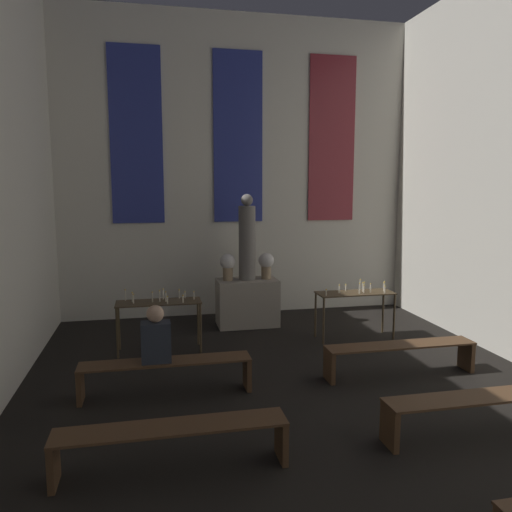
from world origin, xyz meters
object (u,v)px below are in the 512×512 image
(statue, at_px, (247,240))
(person_seated, at_px, (156,337))
(pew_third_left, at_px, (172,438))
(pew_back_left, at_px, (166,370))
(pew_back_right, at_px, (400,352))
(flower_vase_left, at_px, (228,265))
(altar, at_px, (247,302))
(candle_rack_left, at_px, (159,308))
(flower_vase_right, at_px, (266,264))
(pew_third_right, at_px, (481,406))
(candle_rack_right, at_px, (355,298))

(statue, bearing_deg, person_seated, -120.43)
(pew_third_left, relative_size, pew_back_left, 1.00)
(pew_back_right, bearing_deg, person_seated, 180.00)
(pew_third_left, height_order, person_seated, person_seated)
(flower_vase_left, height_order, pew_back_left, flower_vase_left)
(altar, bearing_deg, pew_back_left, -118.72)
(altar, height_order, candle_rack_left, candle_rack_left)
(altar, relative_size, pew_back_left, 0.53)
(flower_vase_left, height_order, candle_rack_left, flower_vase_left)
(candle_rack_left, bearing_deg, altar, 35.92)
(statue, bearing_deg, candle_rack_left, -144.08)
(flower_vase_right, relative_size, pew_third_right, 0.23)
(altar, relative_size, pew_third_left, 0.53)
(statue, bearing_deg, altar, 0.00)
(altar, bearing_deg, person_seated, -120.43)
(statue, relative_size, candle_rack_right, 1.20)
(flower_vase_right, relative_size, pew_back_left, 0.23)
(flower_vase_right, xyz_separation_m, pew_third_right, (1.23, -4.64, -0.83))
(statue, bearing_deg, pew_third_left, -108.94)
(statue, height_order, candle_rack_right, statue)
(statue, distance_m, pew_third_right, 5.07)
(flower_vase_left, height_order, flower_vase_right, same)
(pew_back_left, distance_m, person_seated, 0.45)
(flower_vase_right, xyz_separation_m, candle_rack_left, (-2.01, -1.19, -0.45))
(statue, distance_m, candle_rack_right, 2.23)
(flower_vase_left, height_order, pew_third_left, flower_vase_left)
(pew_third_right, bearing_deg, candle_rack_right, 89.04)
(statue, bearing_deg, candle_rack_right, -35.82)
(candle_rack_left, bearing_deg, pew_third_right, -46.86)
(statue, relative_size, pew_back_left, 0.75)
(statue, relative_size, candle_rack_left, 1.20)
(candle_rack_right, distance_m, pew_third_right, 3.47)
(pew_third_left, distance_m, pew_third_right, 3.18)
(person_seated, bearing_deg, pew_third_right, -27.74)
(pew_back_left, bearing_deg, pew_back_right, 0.00)
(pew_third_left, relative_size, pew_third_right, 1.00)
(flower_vase_right, bearing_deg, statue, 180.00)
(statue, height_order, candle_rack_left, statue)
(pew_third_left, height_order, pew_third_right, same)
(pew_third_right, height_order, pew_back_right, same)
(altar, xyz_separation_m, candle_rack_left, (-1.64, -1.19, 0.27))
(flower_vase_right, height_order, pew_back_right, flower_vase_right)
(flower_vase_left, distance_m, person_seated, 3.23)
(candle_rack_right, xyz_separation_m, person_seated, (-3.36, -1.72, 0.06))
(statue, distance_m, flower_vase_right, 0.58)
(candle_rack_left, distance_m, pew_back_right, 3.68)
(statue, xyz_separation_m, flower_vase_right, (0.36, 0.00, -0.45))
(pew_third_left, bearing_deg, pew_third_right, 0.00)
(statue, relative_size, pew_third_left, 0.75)
(pew_third_left, bearing_deg, person_seated, 93.79)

